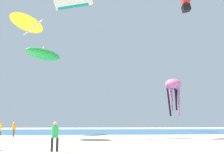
# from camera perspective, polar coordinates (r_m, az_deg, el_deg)

# --- Properties ---
(ground) EXTENTS (110.00, 110.00, 0.10)m
(ground) POSITION_cam_1_polar(r_m,az_deg,el_deg) (15.29, -2.20, -16.70)
(ground) COLOR beige
(ocean_strip) EXTENTS (110.00, 24.19, 0.03)m
(ocean_strip) POSITION_cam_1_polar(r_m,az_deg,el_deg) (43.18, -3.28, -12.65)
(ocean_strip) COLOR #28608C
(ocean_strip) RESTS_ON ground
(person_near_tent) EXTENTS (0.38, 0.43, 1.61)m
(person_near_tent) POSITION_cam_1_polar(r_m,az_deg,el_deg) (29.14, -22.14, -11.08)
(person_near_tent) COLOR brown
(person_near_tent) RESTS_ON ground
(person_central) EXTENTS (0.41, 0.38, 1.61)m
(person_central) POSITION_cam_1_polar(r_m,az_deg,el_deg) (13.97, -13.30, -12.92)
(person_central) COLOR black
(person_central) RESTS_ON ground
(kite_box_red) EXTENTS (1.34, 1.19, 2.49)m
(kite_box_red) POSITION_cam_1_polar(r_m,az_deg,el_deg) (40.05, 17.05, 16.14)
(kite_box_red) COLOR red
(kite_inflatable_green) EXTENTS (4.84, 4.92, 1.95)m
(kite_inflatable_green) POSITION_cam_1_polar(r_m,az_deg,el_deg) (33.84, -15.84, 5.23)
(kite_inflatable_green) COLOR green
(kite_delta_yellow) EXTENTS (5.10, 5.10, 3.14)m
(kite_delta_yellow) POSITION_cam_1_polar(r_m,az_deg,el_deg) (28.24, -19.32, 12.39)
(kite_delta_yellow) COLOR yellow
(kite_octopus_pink) EXTENTS (3.80, 3.80, 6.42)m
(kite_octopus_pink) POSITION_cam_1_polar(r_m,az_deg,el_deg) (43.17, 14.25, -2.15)
(kite_octopus_pink) COLOR pink
(kite_parafoil_white) EXTENTS (4.62, 2.11, 2.96)m
(kite_parafoil_white) POSITION_cam_1_polar(r_m,az_deg,el_deg) (30.40, -9.01, 17.17)
(kite_parafoil_white) COLOR white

